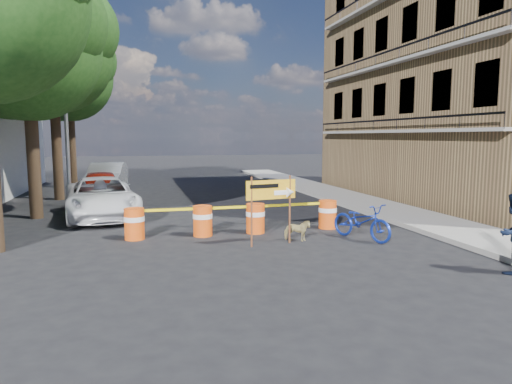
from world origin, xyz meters
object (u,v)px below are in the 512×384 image
suv_white (101,198)px  sedan_silver (107,178)px  barrel_mid_right (255,218)px  sedan_red (101,187)px  dog (297,230)px  detour_sign (278,194)px  barrel_far_left (134,223)px  barrel_mid_left (203,220)px  barrel_far_right (328,214)px  bicycle (362,205)px

suv_white → sedan_silver: bearing=84.2°
suv_white → barrel_mid_right: bearing=-48.1°
suv_white → sedan_red: bearing=86.3°
dog → sedan_silver: 14.46m
sedan_red → dog: bearing=-63.0°
detour_sign → barrel_far_left: bearing=146.9°
dog → barrel_mid_left: bearing=83.9°
barrel_far_left → detour_sign: (3.77, -1.60, 0.90)m
barrel_mid_right → sedan_red: (-4.99, 7.71, 0.25)m
barrel_far_right → detour_sign: size_ratio=0.48×
bicycle → barrel_mid_left: bearing=135.8°
barrel_mid_left → suv_white: suv_white is taller
barrel_mid_right → bicycle: size_ratio=0.45×
barrel_far_left → sedan_red: sedan_red is taller
barrel_mid_left → sedan_silver: bearing=105.9°
sedan_red → sedan_silver: bearing=84.3°
barrel_mid_right → sedan_silver: 12.87m
barrel_far_left → sedan_silver: bearing=96.9°
sedan_red → barrel_mid_right: bearing=-62.8°
barrel_far_left → dog: bearing=-17.5°
barrel_far_left → barrel_mid_left: size_ratio=1.00×
dog → barrel_mid_right: bearing=54.8°
barrel_mid_right → barrel_mid_left: bearing=-179.8°
bicycle → suv_white: (-7.45, 5.61, -0.28)m
barrel_far_left → sedan_red: (-1.43, 7.69, 0.25)m
detour_sign → bicycle: 2.54m
barrel_mid_left → sedan_silver: 12.34m
barrel_mid_right → sedan_red: sedan_red is taller
barrel_mid_right → sedan_silver: size_ratio=0.19×
barrel_mid_right → dog: bearing=-57.9°
detour_sign → dog: size_ratio=2.58×
detour_sign → suv_white: detour_sign is taller
barrel_mid_left → barrel_mid_right: same height
detour_sign → suv_white: size_ratio=0.36×
barrel_far_left → detour_sign: bearing=-23.0°
dog → suv_white: (-5.58, 5.38, 0.42)m
detour_sign → suv_white: bearing=121.3°
bicycle → suv_white: size_ratio=0.38×
dog → barrel_far_right: bearing=-23.8°
barrel_far_left → dog: (4.41, -1.39, -0.16)m
barrel_mid_left → sedan_red: bearing=113.7°
barrel_mid_left → suv_white: size_ratio=0.17×
barrel_far_left → sedan_silver: sedan_silver is taller
barrel_mid_right → suv_white: size_ratio=0.17×
suv_white → sedan_silver: size_ratio=1.11×
barrel_far_left → dog: barrel_far_left is taller
suv_white → sedan_red: (-0.26, 3.70, -0.01)m
suv_white → sedan_silver: 7.84m
detour_sign → dog: detour_sign is taller
barrel_far_left → detour_sign: detour_sign is taller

